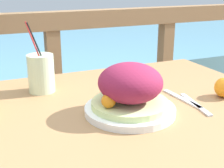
% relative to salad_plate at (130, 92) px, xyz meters
% --- Properties ---
extents(patio_table, '(1.13, 0.82, 0.78)m').
position_rel_salad_plate_xyz_m(patio_table, '(-0.03, 0.06, -0.17)').
color(patio_table, '#997047').
rests_on(patio_table, ground_plane).
extents(railing_fence, '(2.80, 0.08, 1.00)m').
position_rel_salad_plate_xyz_m(railing_fence, '(-0.03, 0.81, -0.15)').
color(railing_fence, brown).
rests_on(railing_fence, ground_plane).
extents(sea_backdrop, '(12.00, 4.00, 0.50)m').
position_rel_salad_plate_xyz_m(sea_backdrop, '(-0.03, 3.31, -0.59)').
color(sea_backdrop, '#568EA8').
rests_on(sea_backdrop, ground_plane).
extents(salad_plate, '(0.26, 0.26, 0.15)m').
position_rel_salad_plate_xyz_m(salad_plate, '(0.00, 0.00, 0.00)').
color(salad_plate, white).
rests_on(salad_plate, patio_table).
extents(drink_glass, '(0.09, 0.09, 0.24)m').
position_rel_salad_plate_xyz_m(drink_glass, '(-0.20, 0.29, 0.00)').
color(drink_glass, beige).
rests_on(drink_glass, patio_table).
extents(fork, '(0.03, 0.18, 0.00)m').
position_rel_salad_plate_xyz_m(fork, '(0.20, 0.03, -0.06)').
color(fork, silver).
rests_on(fork, patio_table).
extents(knife, '(0.05, 0.18, 0.00)m').
position_rel_salad_plate_xyz_m(knife, '(0.21, -0.03, -0.06)').
color(knife, silver).
rests_on(knife, patio_table).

